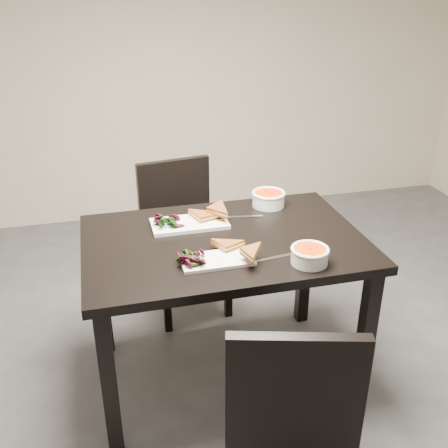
% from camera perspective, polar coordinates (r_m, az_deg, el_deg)
% --- Properties ---
extents(table, '(1.20, 0.80, 0.75)m').
position_cam_1_polar(table, '(2.27, 0.00, -3.84)').
color(table, black).
rests_on(table, ground).
extents(chair_near, '(0.52, 0.52, 0.85)m').
position_cam_1_polar(chair_near, '(1.83, 7.18, -19.08)').
color(chair_near, black).
rests_on(chair_near, ground).
extents(chair_far, '(0.48, 0.48, 0.85)m').
position_cam_1_polar(chair_far, '(2.95, -4.71, -0.35)').
color(chair_far, black).
rests_on(chair_far, ground).
extents(plate_near, '(0.29, 0.14, 0.01)m').
position_cam_1_polar(plate_near, '(2.05, -0.79, -3.99)').
color(plate_near, white).
rests_on(plate_near, table).
extents(sandwich_near, '(0.18, 0.16, 0.05)m').
position_cam_1_polar(sandwich_near, '(2.06, 0.86, -2.83)').
color(sandwich_near, '#994E20').
rests_on(sandwich_near, plate_near).
extents(salad_near, '(0.09, 0.08, 0.04)m').
position_cam_1_polar(salad_near, '(2.02, -3.56, -3.66)').
color(salad_near, black).
rests_on(salad_near, plate_near).
extents(soup_bowl_near, '(0.15, 0.15, 0.07)m').
position_cam_1_polar(soup_bowl_near, '(2.05, 9.42, -3.33)').
color(soup_bowl_near, white).
rests_on(soup_bowl_near, table).
extents(cutlery_near, '(0.18, 0.04, 0.00)m').
position_cam_1_polar(cutlery_near, '(2.09, 5.50, -3.72)').
color(cutlery_near, silver).
rests_on(cutlery_near, table).
extents(plate_far, '(0.34, 0.17, 0.02)m').
position_cam_1_polar(plate_far, '(2.35, -3.83, 0.04)').
color(plate_far, white).
rests_on(plate_far, table).
extents(sandwich_far, '(0.20, 0.17, 0.06)m').
position_cam_1_polar(sandwich_far, '(2.33, -2.22, 0.87)').
color(sandwich_far, '#994E20').
rests_on(sandwich_far, plate_far).
extents(salad_far, '(0.11, 0.10, 0.05)m').
position_cam_1_polar(salad_far, '(2.32, -6.27, 0.49)').
color(salad_far, black).
rests_on(salad_far, plate_far).
extents(soup_bowl_far, '(0.17, 0.17, 0.07)m').
position_cam_1_polar(soup_bowl_far, '(2.55, 4.92, 2.90)').
color(soup_bowl_far, white).
rests_on(soup_bowl_far, table).
extents(cutlery_far, '(0.18, 0.04, 0.00)m').
position_cam_1_polar(cutlery_far, '(2.43, 2.22, 0.82)').
color(cutlery_far, silver).
rests_on(cutlery_far, table).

